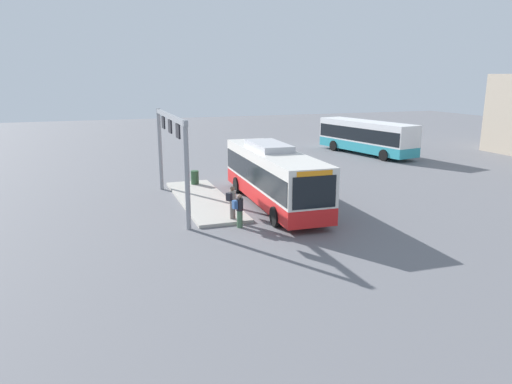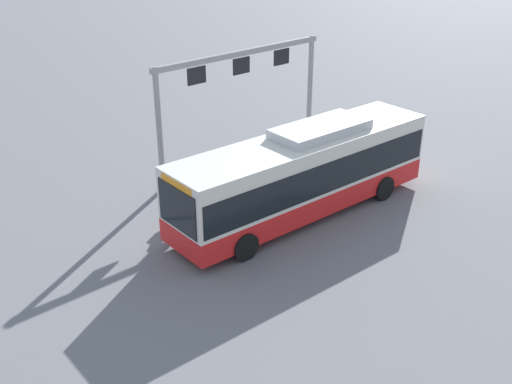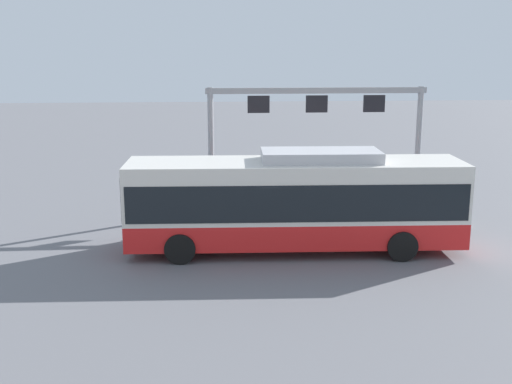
# 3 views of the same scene
# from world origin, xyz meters

# --- Properties ---
(ground_plane) EXTENTS (120.00, 120.00, 0.00)m
(ground_plane) POSITION_xyz_m (0.00, 0.00, 0.00)
(ground_plane) COLOR slate
(platform_curb) EXTENTS (10.00, 2.80, 0.16)m
(platform_curb) POSITION_xyz_m (-2.12, -3.55, 0.08)
(platform_curb) COLOR #B2ADA3
(platform_curb) RESTS_ON ground
(bus_main) EXTENTS (11.29, 2.99, 3.46)m
(bus_main) POSITION_xyz_m (-0.01, 0.00, 1.81)
(bus_main) COLOR red
(bus_main) RESTS_ON ground
(person_boarding) EXTENTS (0.55, 0.60, 1.67)m
(person_boarding) POSITION_xyz_m (2.33, -3.11, 1.05)
(person_boarding) COLOR slate
(person_boarding) RESTS_ON platform_curb
(person_waiting_near) EXTENTS (0.39, 0.57, 1.67)m
(person_waiting_near) POSITION_xyz_m (3.32, -3.06, 0.89)
(person_waiting_near) COLOR #476B4C
(person_waiting_near) RESTS_ON ground
(platform_sign_gantry) EXTENTS (9.13, 0.24, 5.20)m
(platform_sign_gantry) POSITION_xyz_m (-1.60, -5.42, 3.75)
(platform_sign_gantry) COLOR gray
(platform_sign_gantry) RESTS_ON ground
(trash_bin) EXTENTS (0.52, 0.52, 0.90)m
(trash_bin) POSITION_xyz_m (-6.08, -3.21, 0.61)
(trash_bin) COLOR #2D5133
(trash_bin) RESTS_ON platform_curb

